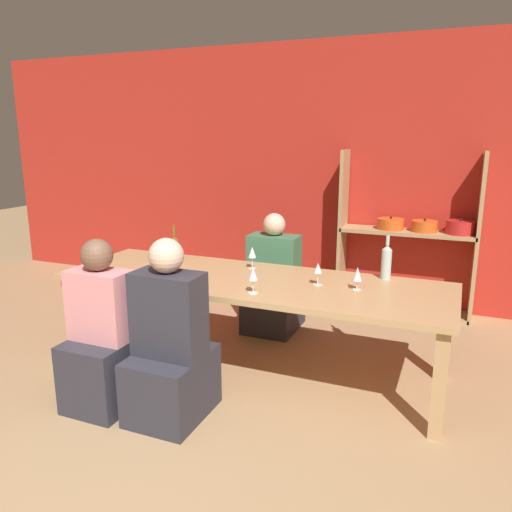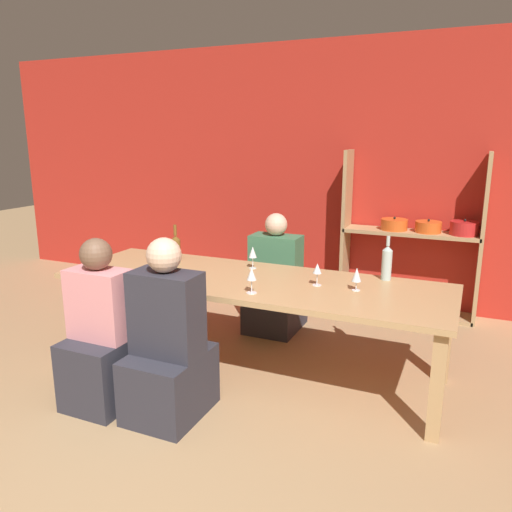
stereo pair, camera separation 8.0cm
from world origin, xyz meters
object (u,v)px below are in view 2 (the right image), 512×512
wine_glass_red_b (253,253)px  person_near_a (168,353)px  wine_glass_empty_a (317,269)px  wine_glass_empty_b (357,275)px  dining_table (251,288)px  wine_glass_red_c (166,242)px  wine_glass_white_a (252,275)px  wine_glass_red_a (100,248)px  person_far_a (275,289)px  wine_bottle_green (176,248)px  person_near_b (103,345)px  shelf_unit (409,255)px  wine_bottle_dark (387,262)px

wine_glass_red_b → person_near_a: person_near_a is taller
wine_glass_empty_a → person_near_a: person_near_a is taller
wine_glass_empty_b → wine_glass_red_b: bearing=164.7°
wine_glass_red_b → wine_glass_empty_b: size_ratio=1.11×
dining_table → wine_glass_empty_b: size_ratio=18.04×
dining_table → wine_glass_red_c: bearing=158.4°
dining_table → wine_glass_white_a: (0.15, -0.31, 0.20)m
wine_glass_red_b → wine_glass_empty_b: 0.91m
wine_glass_empty_b → person_near_a: bearing=-140.8°
wine_glass_red_a → person_far_a: 1.58m
wine_bottle_green → person_far_a: (0.65, 0.63, -0.46)m
wine_glass_empty_a → wine_glass_red_c: 1.54m
wine_glass_white_a → person_near_a: size_ratio=0.15×
person_far_a → person_near_b: (-0.56, -1.68, 0.03)m
wine_glass_red_b → shelf_unit: bearing=55.8°
wine_glass_red_b → person_far_a: person_far_a is taller
wine_glass_red_c → person_far_a: size_ratio=0.14×
wine_glass_red_b → wine_glass_red_a: bearing=-165.3°
person_near_a → person_near_b: size_ratio=1.03×
shelf_unit → wine_glass_red_a: shelf_unit is taller
wine_glass_white_a → person_near_a: (-0.37, -0.47, -0.43)m
shelf_unit → wine_glass_empty_a: size_ratio=10.11×
wine_bottle_dark → wine_glass_white_a: (-0.77, -0.69, -0.01)m
wine_glass_red_a → person_far_a: bearing=37.0°
person_near_a → person_near_b: 0.48m
person_near_b → wine_glass_empty_a: bearing=35.8°
wine_bottle_green → person_far_a: 1.01m
dining_table → person_near_b: (-0.70, -0.83, -0.24)m
shelf_unit → person_near_a: 2.80m
wine_glass_white_a → wine_glass_red_b: 0.63m
wine_glass_white_a → wine_glass_red_c: wine_glass_white_a is taller
shelf_unit → wine_glass_empty_a: (-0.42, -1.74, 0.24)m
wine_glass_white_a → wine_glass_empty_b: bearing=28.5°
wine_glass_red_c → person_near_a: 1.47m
dining_table → wine_glass_red_a: 1.36m
wine_bottle_dark → person_near_a: person_near_a is taller
person_near_a → wine_glass_empty_b: bearing=39.2°
wine_glass_red_c → person_far_a: (0.86, 0.46, -0.46)m
shelf_unit → wine_glass_white_a: (-0.77, -2.09, 0.25)m
wine_glass_red_c → person_near_b: (0.30, -1.22, -0.43)m
wine_glass_red_a → person_near_b: (0.65, -0.77, -0.43)m
wine_glass_red_a → wine_glass_red_c: size_ratio=1.11×
person_far_a → wine_glass_red_a: bearing=37.0°
wine_glass_red_a → person_near_a: 1.41m
wine_glass_red_a → person_near_a: size_ratio=0.15×
wine_bottle_green → person_near_b: person_near_b is taller
dining_table → wine_bottle_green: size_ratio=9.32×
wine_glass_red_b → person_far_a: size_ratio=0.16×
wine_glass_red_b → wine_bottle_dark: bearing=6.1°
wine_bottle_green → person_near_a: 1.23m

